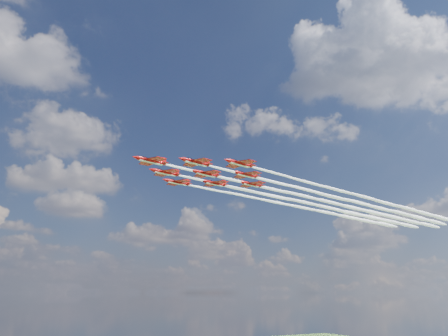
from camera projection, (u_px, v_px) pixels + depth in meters
The scene contains 9 objects.
jet_lead at pixel (309, 198), 168.19m from camera, with size 147.60×39.08×2.75m.
jet_row2_port at pixel (340, 198), 169.43m from camera, with size 147.60×39.08×2.75m.
jet_row2_starb at pixel (309, 204), 179.98m from camera, with size 147.60×39.08×2.75m.
jet_row3_port at pixel (371, 199), 170.66m from camera, with size 147.60×39.08×2.75m.
jet_row3_centre at pixel (338, 204), 181.22m from camera, with size 147.60×39.08×2.75m.
jet_row3_starb at pixel (309, 209), 191.77m from camera, with size 147.60×39.08×2.75m.
jet_row4_port at pixel (367, 205), 182.45m from camera, with size 147.60×39.08×2.75m.
jet_row4_starb at pixel (337, 210), 193.01m from camera, with size 147.60×39.08×2.75m.
jet_tail at pixel (364, 210), 194.24m from camera, with size 147.60×39.08×2.75m.
Camera 1 is at (-65.91, -116.13, 44.80)m, focal length 35.00 mm.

